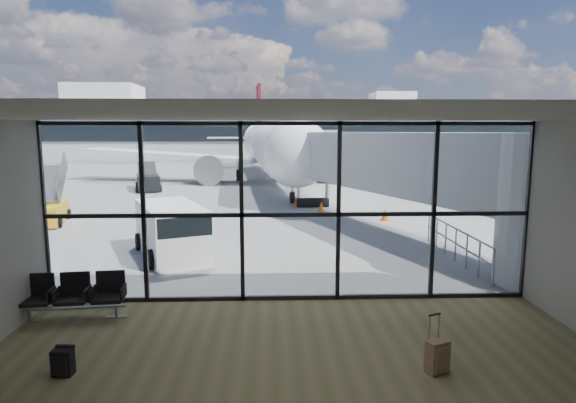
{
  "coord_description": "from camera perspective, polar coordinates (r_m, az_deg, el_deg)",
  "views": [
    {
      "loc": [
        -0.49,
        -11.74,
        4.26
      ],
      "look_at": [
        0.06,
        3.0,
        2.09
      ],
      "focal_mm": 30.0,
      "sensor_mm": 36.0,
      "label": 1
    }
  ],
  "objects": [
    {
      "name": "mobile_stairs",
      "position": [
        24.92,
        -27.06,
        -0.94
      ],
      "size": [
        2.54,
        3.97,
        2.59
      ],
      "rotation": [
        0.0,
        0.0,
        0.22
      ],
      "color": "gold",
      "rests_on": "ground"
    },
    {
      "name": "service_van",
      "position": [
        16.81,
        -13.56,
        -3.36
      ],
      "size": [
        3.24,
        4.45,
        1.77
      ],
      "rotation": [
        0.0,
        0.0,
        0.41
      ],
      "color": "white",
      "rests_on": "ground"
    },
    {
      "name": "tree_0",
      "position": [
        94.83,
        -30.41,
        7.46
      ],
      "size": [
        4.95,
        4.95,
        7.12
      ],
      "color": "#382619",
      "rests_on": "ground"
    },
    {
      "name": "seating_row",
      "position": [
        12.25,
        -24.05,
        -9.91
      ],
      "size": [
        2.31,
        0.84,
        1.03
      ],
      "rotation": [
        0.0,
        0.0,
        0.09
      ],
      "color": "gray",
      "rests_on": "ground"
    },
    {
      "name": "belt_loader",
      "position": [
        36.17,
        -16.25,
        2.31
      ],
      "size": [
        2.55,
        4.46,
        1.95
      ],
      "rotation": [
        0.0,
        0.0,
        0.28
      ],
      "color": "black",
      "rests_on": "ground"
    },
    {
      "name": "traffic_cone_a",
      "position": [
        27.79,
        1.01,
        0.1
      ],
      "size": [
        0.39,
        0.39,
        0.56
      ],
      "color": "#FF630D",
      "rests_on": "ground"
    },
    {
      "name": "traffic_cone_b",
      "position": [
        24.91,
        3.96,
        -0.79
      ],
      "size": [
        0.44,
        0.44,
        0.64
      ],
      "color": "orange",
      "rests_on": "ground"
    },
    {
      "name": "tree_4",
      "position": [
        86.22,
        -16.08,
        8.71
      ],
      "size": [
        5.61,
        5.61,
        8.07
      ],
      "color": "#382619",
      "rests_on": "ground"
    },
    {
      "name": "suitcase",
      "position": [
        9.29,
        17.32,
        -17.11
      ],
      "size": [
        0.45,
        0.39,
        1.06
      ],
      "rotation": [
        0.0,
        0.0,
        0.42
      ],
      "color": "#7F6247",
      "rests_on": "ground"
    },
    {
      "name": "tree_5",
      "position": [
        85.0,
        -12.12,
        9.27
      ],
      "size": [
        6.27,
        6.27,
        9.03
      ],
      "color": "#382619",
      "rests_on": "ground"
    },
    {
      "name": "traffic_cone_c",
      "position": [
        23.52,
        11.41,
        -1.52
      ],
      "size": [
        0.42,
        0.42,
        0.6
      ],
      "color": "#E3560B",
      "rests_on": "ground"
    },
    {
      "name": "lounge_shell",
      "position": [
        7.14,
        1.89,
        -4.65
      ],
      "size": [
        12.02,
        8.01,
        4.51
      ],
      "color": "brown",
      "rests_on": "ground"
    },
    {
      "name": "jet_bridge",
      "position": [
        19.62,
        13.86,
        3.75
      ],
      "size": [
        8.0,
        16.5,
        4.33
      ],
      "color": "#9FA3A4",
      "rests_on": "ground"
    },
    {
      "name": "far_terminal",
      "position": [
        73.71,
        -2.23,
        8.32
      ],
      "size": [
        80.0,
        12.2,
        11.0
      ],
      "color": "silver",
      "rests_on": "ground"
    },
    {
      "name": "tree_3",
      "position": [
        87.83,
        -19.91,
        8.12
      ],
      "size": [
        4.95,
        4.95,
        7.12
      ],
      "color": "#382619",
      "rests_on": "ground"
    },
    {
      "name": "backpack",
      "position": [
        9.7,
        -25.16,
        -16.85
      ],
      "size": [
        0.36,
        0.34,
        0.52
      ],
      "rotation": [
        0.0,
        0.0,
        -0.08
      ],
      "color": "black",
      "rests_on": "ground"
    },
    {
      "name": "apron_railing",
      "position": [
        16.79,
        19.26,
        -4.28
      ],
      "size": [
        0.06,
        5.46,
        1.11
      ],
      "color": "gray",
      "rests_on": "ground"
    },
    {
      "name": "glass_curtain_wall",
      "position": [
        11.92,
        0.27,
        -1.35
      ],
      "size": [
        12.1,
        0.12,
        4.5
      ],
      "color": "white",
      "rests_on": "ground"
    },
    {
      "name": "airliner",
      "position": [
        42.72,
        -2.08,
        6.64
      ],
      "size": [
        32.65,
        37.9,
        9.77
      ],
      "rotation": [
        0.0,
        0.0,
        0.09
      ],
      "color": "white",
      "rests_on": "ground"
    },
    {
      "name": "tree_2",
      "position": [
        89.84,
        -23.63,
        8.71
      ],
      "size": [
        6.27,
        6.27,
        9.03
      ],
      "color": "#382619",
      "rests_on": "ground"
    },
    {
      "name": "ground",
      "position": [
        51.91,
        -1.58,
        3.66
      ],
      "size": [
        220.0,
        220.0,
        0.0
      ],
      "primitive_type": "plane",
      "color": "slate",
      "rests_on": "ground"
    },
    {
      "name": "tree_1",
      "position": [
        92.17,
        -27.12,
        8.08
      ],
      "size": [
        5.61,
        5.61,
        8.07
      ],
      "color": "#382619",
      "rests_on": "ground"
    }
  ]
}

